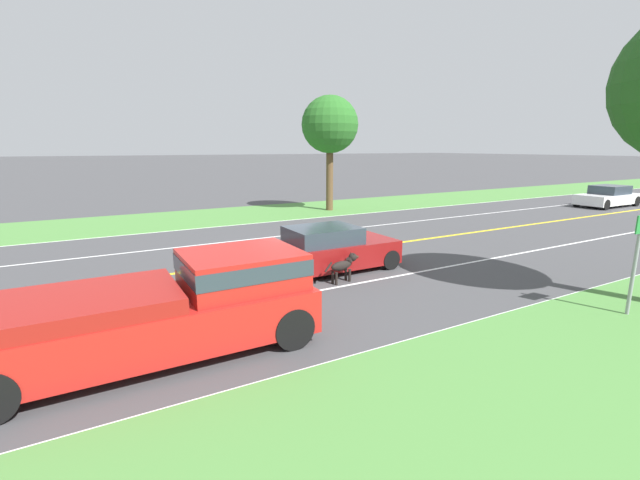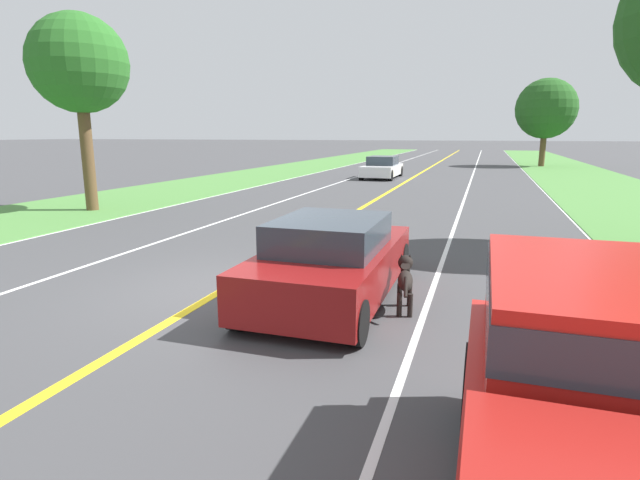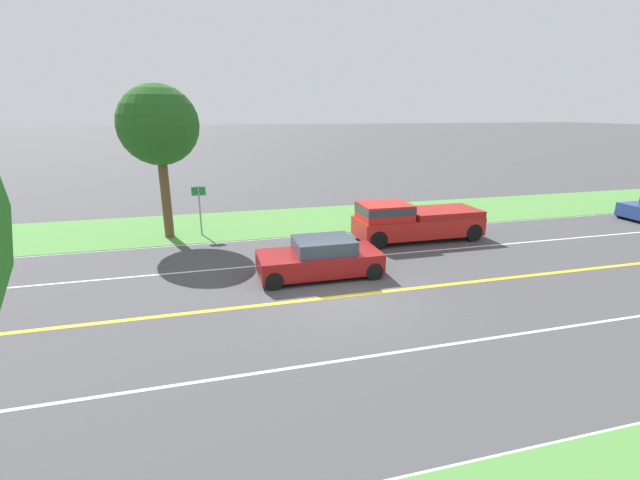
{
  "view_description": "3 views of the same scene",
  "coord_description": "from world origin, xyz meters",
  "px_view_note": "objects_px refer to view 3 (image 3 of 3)",
  "views": [
    {
      "loc": [
        12.91,
        -6.24,
        3.73
      ],
      "look_at": [
        1.76,
        0.05,
        0.94
      ],
      "focal_mm": 24.0,
      "sensor_mm": 36.0,
      "label": 1
    },
    {
      "loc": [
        4.24,
        -7.44,
        2.69
      ],
      "look_at": [
        1.98,
        -0.58,
        1.14
      ],
      "focal_mm": 28.0,
      "sensor_mm": 36.0,
      "label": 2
    },
    {
      "loc": [
        -11.91,
        3.84,
        5.62
      ],
      "look_at": [
        2.53,
        0.02,
        1.15
      ],
      "focal_mm": 24.0,
      "sensor_mm": 36.0,
      "label": 3
    }
  ],
  "objects_px": {
    "roadside_tree_right_near": "(158,126)",
    "street_sign": "(200,204)",
    "dog": "(316,251)",
    "pickup_truck": "(413,220)",
    "ego_car": "(320,258)"
  },
  "relations": [
    {
      "from": "dog",
      "to": "street_sign",
      "type": "relative_size",
      "value": 0.53
    },
    {
      "from": "roadside_tree_right_near",
      "to": "street_sign",
      "type": "height_order",
      "value": "roadside_tree_right_near"
    },
    {
      "from": "dog",
      "to": "pickup_truck",
      "type": "height_order",
      "value": "pickup_truck"
    },
    {
      "from": "pickup_truck",
      "to": "roadside_tree_right_near",
      "type": "relative_size",
      "value": 0.84
    },
    {
      "from": "street_sign",
      "to": "roadside_tree_right_near",
      "type": "bearing_deg",
      "value": 87.79
    },
    {
      "from": "dog",
      "to": "pickup_truck",
      "type": "distance_m",
      "value": 5.49
    },
    {
      "from": "pickup_truck",
      "to": "street_sign",
      "type": "distance_m",
      "value": 9.88
    },
    {
      "from": "ego_car",
      "to": "dog",
      "type": "bearing_deg",
      "value": -6.78
    },
    {
      "from": "roadside_tree_right_near",
      "to": "street_sign",
      "type": "xyz_separation_m",
      "value": [
        -0.06,
        -1.45,
        -3.55
      ]
    },
    {
      "from": "dog",
      "to": "roadside_tree_right_near",
      "type": "xyz_separation_m",
      "value": [
        5.3,
        5.7,
        4.54
      ]
    },
    {
      "from": "ego_car",
      "to": "dog",
      "type": "relative_size",
      "value": 3.46
    },
    {
      "from": "ego_car",
      "to": "pickup_truck",
      "type": "relative_size",
      "value": 0.75
    },
    {
      "from": "pickup_truck",
      "to": "roadside_tree_right_near",
      "type": "distance_m",
      "value": 11.99
    },
    {
      "from": "dog",
      "to": "ego_car",
      "type": "bearing_deg",
      "value": 164.07
    },
    {
      "from": "ego_car",
      "to": "roadside_tree_right_near",
      "type": "xyz_separation_m",
      "value": [
        6.53,
        5.56,
        4.4
      ]
    }
  ]
}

